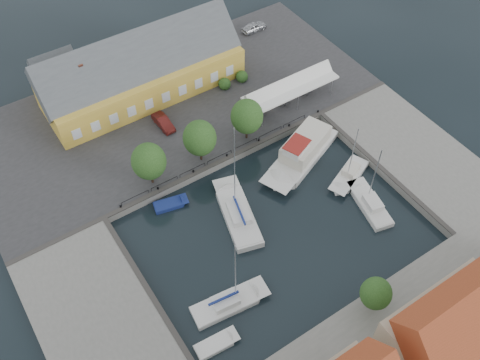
# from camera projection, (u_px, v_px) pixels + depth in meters

# --- Properties ---
(ground) EXTENTS (140.00, 140.00, 0.00)m
(ground) POSITION_uv_depth(u_px,v_px,m) (268.00, 220.00, 63.72)
(ground) COLOR black
(ground) RESTS_ON ground
(north_quay) EXTENTS (56.00, 26.00, 1.00)m
(north_quay) POSITION_uv_depth(u_px,v_px,m) (174.00, 108.00, 75.64)
(north_quay) COLOR #2D2D30
(north_quay) RESTS_ON ground
(west_quay) EXTENTS (12.00, 24.00, 1.00)m
(west_quay) POSITION_uv_depth(u_px,v_px,m) (103.00, 327.00, 54.50)
(west_quay) COLOR slate
(west_quay) RESTS_ON ground
(east_quay) EXTENTS (12.00, 24.00, 1.00)m
(east_quay) POSITION_uv_depth(u_px,v_px,m) (413.00, 153.00, 70.02)
(east_quay) COLOR slate
(east_quay) RESTS_ON ground
(quay_edge_fittings) EXTENTS (56.00, 24.72, 0.40)m
(quay_edge_fittings) POSITION_uv_depth(u_px,v_px,m) (246.00, 189.00, 65.45)
(quay_edge_fittings) COLOR #383533
(quay_edge_fittings) RESTS_ON north_quay
(warehouse) EXTENTS (28.56, 14.00, 9.55)m
(warehouse) POSITION_uv_depth(u_px,v_px,m) (137.00, 72.00, 74.58)
(warehouse) COLOR gold
(warehouse) RESTS_ON north_quay
(tent_canopy) EXTENTS (14.00, 4.00, 2.83)m
(tent_canopy) POSITION_uv_depth(u_px,v_px,m) (291.00, 88.00, 73.59)
(tent_canopy) COLOR white
(tent_canopy) RESTS_ON north_quay
(quay_trees) EXTENTS (18.20, 4.20, 6.30)m
(quay_trees) POSITION_uv_depth(u_px,v_px,m) (200.00, 138.00, 65.69)
(quay_trees) COLOR black
(quay_trees) RESTS_ON north_quay
(car_silver) EXTENTS (4.33, 1.93, 1.44)m
(car_silver) POSITION_uv_depth(u_px,v_px,m) (254.00, 27.00, 86.17)
(car_silver) COLOR #B0B2B8
(car_silver) RESTS_ON north_quay
(car_red) EXTENTS (1.64, 4.30, 1.40)m
(car_red) POSITION_uv_depth(u_px,v_px,m) (163.00, 122.00, 72.02)
(car_red) COLOR #511512
(car_red) RESTS_ON north_quay
(center_sailboat) EXTENTS (5.87, 11.10, 14.50)m
(center_sailboat) POSITION_uv_depth(u_px,v_px,m) (238.00, 215.00, 63.75)
(center_sailboat) COLOR silver
(center_sailboat) RESTS_ON ground
(trawler) EXTENTS (13.99, 8.79, 5.00)m
(trawler) POSITION_uv_depth(u_px,v_px,m) (302.00, 153.00, 69.39)
(trawler) COLOR silver
(trawler) RESTS_ON ground
(east_boat_b) EXTENTS (7.39, 4.87, 9.91)m
(east_boat_b) POSITION_uv_depth(u_px,v_px,m) (349.00, 176.00, 67.81)
(east_boat_b) COLOR silver
(east_boat_b) RESTS_ON ground
(east_boat_c) EXTENTS (4.04, 7.97, 9.97)m
(east_boat_c) POSITION_uv_depth(u_px,v_px,m) (370.00, 206.00, 64.79)
(east_boat_c) COLOR silver
(east_boat_c) RESTS_ON ground
(west_boat_d) EXTENTS (8.80, 3.54, 11.46)m
(west_boat_d) POSITION_uv_depth(u_px,v_px,m) (228.00, 304.00, 56.44)
(west_boat_d) COLOR silver
(west_boat_d) RESTS_ON ground
(launch_sw) EXTENTS (4.75, 2.08, 0.98)m
(launch_sw) POSITION_uv_depth(u_px,v_px,m) (216.00, 345.00, 53.75)
(launch_sw) COLOR silver
(launch_sw) RESTS_ON ground
(launch_nw) EXTENTS (4.44, 2.55, 0.88)m
(launch_nw) POSITION_uv_depth(u_px,v_px,m) (170.00, 205.00, 65.09)
(launch_nw) COLOR navy
(launch_nw) RESTS_ON ground
(townhouses) EXTENTS (36.30, 8.50, 12.00)m
(townhouses) POSITION_uv_depth(u_px,v_px,m) (439.00, 350.00, 47.48)
(townhouses) COLOR #B5A48B
(townhouses) RESTS_ON south_bank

